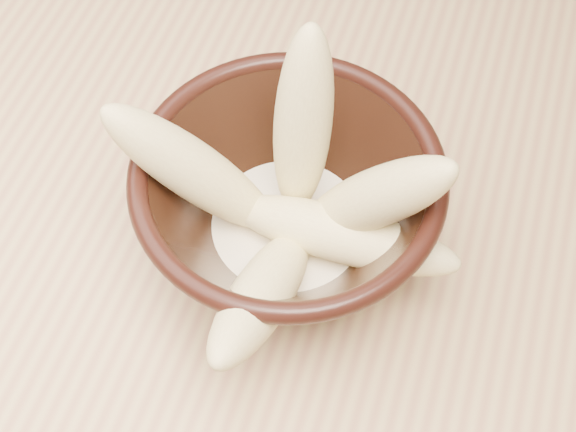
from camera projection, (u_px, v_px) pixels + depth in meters
The scene contains 8 objects.
table at pixel (429, 183), 0.67m from camera, with size 1.20×0.80×0.75m.
bowl at pixel (288, 209), 0.50m from camera, with size 0.19×0.19×0.10m.
milk_puddle at pixel (288, 229), 0.52m from camera, with size 0.11×0.11×0.01m, color #FEEFCC.
banana_upright at pixel (303, 126), 0.47m from camera, with size 0.03×0.03×0.14m, color #DAC381.
banana_left at pixel (194, 171), 0.47m from camera, with size 0.03×0.03×0.14m, color #DAC381.
banana_right at pixel (374, 199), 0.46m from camera, with size 0.03×0.03×0.13m, color #DAC381.
banana_across at pixel (342, 235), 0.48m from camera, with size 0.03×0.03×0.15m, color #DAC381.
banana_front at pixel (262, 294), 0.45m from camera, with size 0.03×0.03×0.14m, color #DAC381.
Camera 1 is at (0.00, -0.39, 1.23)m, focal length 50.00 mm.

